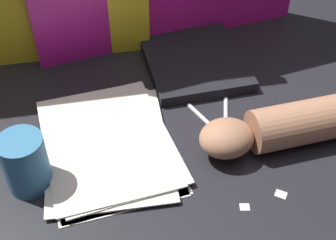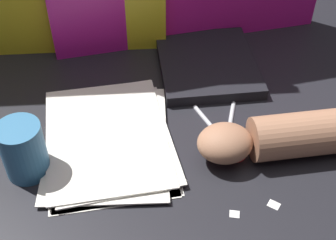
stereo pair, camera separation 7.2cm
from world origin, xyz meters
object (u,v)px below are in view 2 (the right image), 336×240
at_px(paper_stack, 109,140).
at_px(hand_forearm, 297,135).
at_px(book_closed, 207,64).
at_px(mug, 23,150).
at_px(scissors, 226,140).

xyz_separation_m(paper_stack, hand_forearm, (0.33, -0.07, 0.03)).
xyz_separation_m(paper_stack, book_closed, (0.23, 0.20, 0.00)).
bearing_deg(paper_stack, mug, -160.98).
bearing_deg(paper_stack, scissors, -7.26).
xyz_separation_m(paper_stack, mug, (-0.14, -0.05, 0.04)).
bearing_deg(book_closed, paper_stack, -138.86).
bearing_deg(mug, paper_stack, 19.02).
relative_size(paper_stack, mug, 3.08).
bearing_deg(hand_forearm, paper_stack, 168.44).
bearing_deg(mug, book_closed, 33.83).
xyz_separation_m(scissors, hand_forearm, (0.12, -0.04, 0.04)).
distance_m(paper_stack, scissors, 0.22).
distance_m(paper_stack, mug, 0.16).
height_order(paper_stack, scissors, paper_stack).
bearing_deg(scissors, hand_forearm, -19.19).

